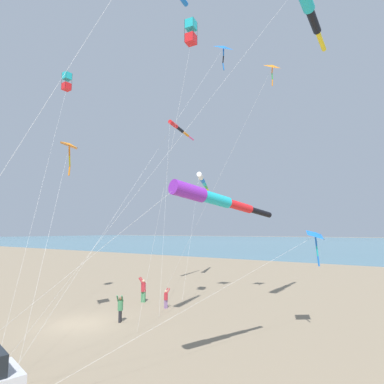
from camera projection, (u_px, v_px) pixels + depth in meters
The scene contains 15 objects.
ground_plane at pixel (80, 324), 18.79m from camera, with size 600.00×600.00×0.00m, color gray.
ocean_water_strip at pixel (360, 242), 155.46m from camera, with size 240.00×600.00×0.01m, color teal.
person_adult_flyer at pixel (143, 289), 24.57m from camera, with size 0.58×0.67×1.92m.
person_child_green_jacket at pixel (120, 307), 19.19m from camera, with size 0.59×0.55×1.66m.
person_child_grey_jacket at pixel (166, 297), 22.61m from camera, with size 0.48×0.41×1.41m.
kite_delta_striped_overhead at pixel (70, 146), 19.38m from camera, with size 5.73×5.24×11.14m.
kite_box_purple_drifting at pixel (67, 82), 24.36m from camera, with size 6.87×6.29×17.93m.
kite_windsock_long_streamer_left at pixel (213, 199), 12.63m from camera, with size 11.00×8.29×7.47m.
kite_windsock_black_fish_shape at pixel (203, 181), 38.04m from camera, with size 14.95×6.38×12.36m.
kite_delta_magenta_far_left at pixel (272, 68), 23.93m from camera, with size 3.46×9.28×18.49m.
kite_windsock_rainbow_low_near at pixel (179, 129), 32.48m from camera, with size 12.98×5.90×16.48m.
kite_delta_white_trailing at pixel (223, 48), 23.59m from camera, with size 14.12×2.96×19.80m.
kite_windsock_teal_far_right at pixel (309, 10), 20.16m from camera, with size 17.91×10.10×20.35m.
kite_box_orange_high_right at pixel (191, 32), 20.87m from camera, with size 3.20×2.06×19.67m.
kite_delta_yellow_midlevel at pixel (315, 235), 17.44m from camera, with size 13.64×7.20×5.67m.
Camera 1 is at (-12.65, -16.48, 5.57)m, focal length 29.09 mm.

